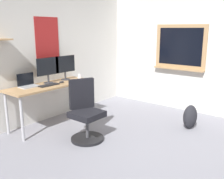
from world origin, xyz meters
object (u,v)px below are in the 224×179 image
Objects in this scene: coffee_mug at (79,76)px; computer_mouse at (62,82)px; monitor_primary at (48,68)px; laptop at (28,84)px; backpack at (190,117)px; keyboard at (49,85)px; desk at (51,89)px; office_chair at (85,114)px; monitor_secondary at (65,66)px.

computer_mouse is at bearing -174.26° from coffee_mug.
coffee_mug is at bearing 5.74° from computer_mouse.
laptop is at bearing 173.10° from monitor_primary.
backpack is (0.70, -2.02, -0.59)m from coffee_mug.
monitor_primary is at bearing 134.91° from computer_mouse.
desk is at bearing 41.53° from keyboard.
backpack is at bearing -37.67° from office_chair.
keyboard is at bearing -36.84° from laptop.
computer_mouse is at bearing 73.14° from office_chair.
computer_mouse is 1.13× the size of coffee_mug.
office_chair reaches higher than keyboard.
computer_mouse is at bearing -145.97° from monitor_secondary.
monitor_primary is 0.40m from monitor_secondary.
desk is at bearing 86.49° from office_chair.
desk is 3.44× the size of monitor_secondary.
keyboard is 4.02× the size of coffee_mug.
office_chair is 2.25× the size of backpack.
desk is 2.51m from backpack.
computer_mouse is 0.25× the size of backpack.
office_chair is at bearing -93.51° from desk.
coffee_mug is (0.50, 0.05, 0.03)m from computer_mouse.
backpack is at bearing -51.12° from laptop.
office_chair is 10.33× the size of coffee_mug.
office_chair is 2.05× the size of monitor_secondary.
monitor_primary is (0.10, 1.01, 0.61)m from office_chair.
monitor_primary is at bearing 84.55° from office_chair.
coffee_mug is at bearing -23.19° from monitor_secondary.
keyboard is (-0.08, -0.07, 0.09)m from desk.
coffee_mug reaches higher than keyboard.
keyboard is (-0.02, 0.85, 0.35)m from office_chair.
laptop is at bearing 158.90° from desk.
computer_mouse is (0.16, -0.16, -0.25)m from monitor_primary.
office_chair is 2.57× the size of keyboard.
coffee_mug reaches higher than backpack.
monitor_secondary reaches higher than backpack.
desk is at bearing -168.37° from monitor_secondary.
monitor_primary is 2.65m from backpack.
laptop reaches higher than keyboard.
monitor_secondary reaches higher than laptop.
monitor_secondary is at bearing 156.81° from coffee_mug.
backpack is (1.76, -2.18, -0.60)m from laptop.
laptop is 2.98× the size of computer_mouse.
laptop is (-0.36, 0.14, 0.13)m from desk.
coffee_mug is at bearing -9.57° from monitor_primary.
coffee_mug is at bearing 49.93° from office_chair.
keyboard is at bearing 126.88° from backpack.
office_chair is at bearing -106.86° from computer_mouse.
laptop is at bearing 171.43° from coffee_mug.
office_chair is 1.17m from laptop.
desk is 0.14m from keyboard.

